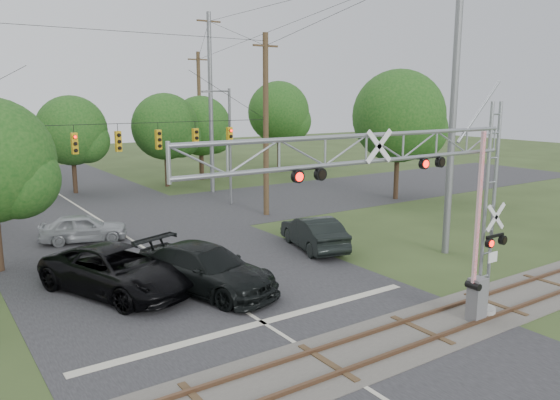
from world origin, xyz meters
TOP-DOWN VIEW (x-y plane):
  - ground at (0.00, 0.00)m, footprint 160.00×160.00m
  - road_main at (0.00, 10.00)m, footprint 14.00×90.00m
  - road_cross at (0.00, 24.00)m, footprint 90.00×12.00m
  - railroad_track at (0.00, 2.00)m, footprint 90.00×3.20m
  - crossing_gantry at (3.26, 1.64)m, footprint 12.12×0.96m
  - traffic_signal_span at (0.88, 20.00)m, footprint 19.34×0.36m
  - pickup_black at (-3.11, 11.19)m, footprint 5.43×7.34m
  - car_dark at (-0.18, 9.39)m, footprint 4.57×6.85m
  - sedan_silver at (-2.17, 19.83)m, footprint 4.78×3.02m
  - suv_dark at (7.12, 11.87)m, footprint 2.96×5.36m
  - streetlight at (9.24, 24.54)m, footprint 2.18×0.23m
  - utility_poles at (4.11, 22.18)m, footprint 25.36×29.91m
  - treeline at (2.06, 32.32)m, footprint 51.65×30.51m

SIDE VIEW (x-z plane):
  - ground at x=0.00m, z-range 0.00..0.00m
  - road_main at x=0.00m, z-range 0.00..0.02m
  - road_cross at x=0.00m, z-range 0.00..0.02m
  - railroad_track at x=0.00m, z-range -0.05..0.11m
  - sedan_silver at x=-2.17m, z-range 0.00..1.52m
  - suv_dark at x=7.12m, z-range 0.00..1.67m
  - car_dark at x=-0.18m, z-range 0.00..1.84m
  - pickup_black at x=-3.11m, z-range 0.00..1.85m
  - streetlight at x=9.24m, z-range 0.48..8.65m
  - crossing_gantry at x=3.26m, z-range 0.94..8.42m
  - treeline at x=2.06m, z-range 0.63..10.61m
  - traffic_signal_span at x=0.88m, z-range -0.10..11.40m
  - utility_poles at x=4.11m, z-range -0.83..13.72m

